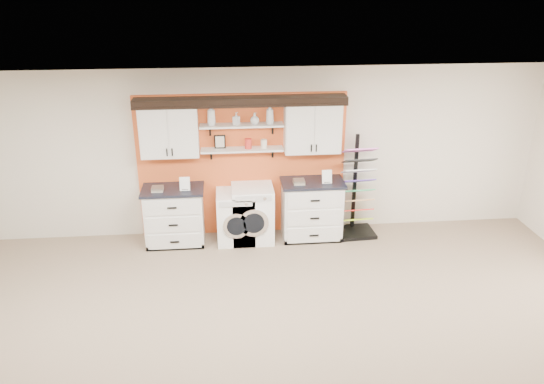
{
  "coord_description": "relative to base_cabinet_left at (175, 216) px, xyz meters",
  "views": [
    {
      "loc": [
        -0.28,
        -4.3,
        4.15
      ],
      "look_at": [
        0.34,
        2.3,
        1.4
      ],
      "focal_mm": 35.0,
      "sensor_mm": 36.0,
      "label": 1
    }
  ],
  "objects": [
    {
      "name": "wall_back",
      "position": [
        1.13,
        0.36,
        0.92
      ],
      "size": [
        10.0,
        0.0,
        10.0
      ],
      "primitive_type": "plane",
      "rotation": [
        1.57,
        0.0,
        0.0
      ],
      "color": "beige",
      "rests_on": "floor"
    },
    {
      "name": "dryer",
      "position": [
        1.27,
        -0.0,
        -0.01
      ],
      "size": [
        0.67,
        0.71,
        0.94
      ],
      "color": "white",
      "rests_on": "floor"
    },
    {
      "name": "soap_bottle_c",
      "position": [
        1.34,
        0.16,
        1.55
      ],
      "size": [
        0.17,
        0.17,
        0.18
      ],
      "primitive_type": "imported",
      "rotation": [
        0.0,
        0.0,
        1.31
      ],
      "color": "silver",
      "rests_on": "shelf_upper"
    },
    {
      "name": "soap_bottle_d",
      "position": [
        1.58,
        0.16,
        1.62
      ],
      "size": [
        0.12,
        0.12,
        0.32
      ],
      "primitive_type": "imported",
      "rotation": [
        0.0,
        0.0,
        1.56
      ],
      "color": "silver",
      "rests_on": "shelf_upper"
    },
    {
      "name": "ceiling",
      "position": [
        1.13,
        -3.64,
        2.32
      ],
      "size": [
        10.0,
        10.0,
        0.0
      ],
      "primitive_type": "plane",
      "rotation": [
        3.14,
        0.0,
        0.0
      ],
      "color": "white",
      "rests_on": "wall_back"
    },
    {
      "name": "washer",
      "position": [
        0.99,
        -0.0,
        -0.05
      ],
      "size": [
        0.61,
        0.71,
        0.86
      ],
      "color": "white",
      "rests_on": "floor"
    },
    {
      "name": "accent_panel",
      "position": [
        1.13,
        0.32,
        0.72
      ],
      "size": [
        3.4,
        0.07,
        2.4
      ],
      "primitive_type": "cube",
      "color": "#DC5825",
      "rests_on": "wall_back"
    },
    {
      "name": "upper_cabinet_right",
      "position": [
        2.26,
        0.15,
        1.4
      ],
      "size": [
        0.9,
        0.35,
        0.84
      ],
      "color": "white",
      "rests_on": "wall_back"
    },
    {
      "name": "shelf_upper",
      "position": [
        1.13,
        0.16,
        1.45
      ],
      "size": [
        1.32,
        0.28,
        0.03
      ],
      "primitive_type": "cube",
      "color": "white",
      "rests_on": "wall_back"
    },
    {
      "name": "shelf_lower",
      "position": [
        1.13,
        0.16,
        1.05
      ],
      "size": [
        1.32,
        0.28,
        0.03
      ],
      "primitive_type": "cube",
      "color": "white",
      "rests_on": "wall_back"
    },
    {
      "name": "crown_molding",
      "position": [
        1.13,
        0.17,
        1.84
      ],
      "size": [
        3.3,
        0.41,
        0.13
      ],
      "color": "black",
      "rests_on": "wall_back"
    },
    {
      "name": "base_cabinet_right",
      "position": [
        2.26,
        -0.0,
        0.02
      ],
      "size": [
        1.03,
        0.66,
        1.01
      ],
      "color": "white",
      "rests_on": "floor"
    },
    {
      "name": "soap_bottle_a",
      "position": [
        0.66,
        0.16,
        1.63
      ],
      "size": [
        0.17,
        0.17,
        0.33
      ],
      "primitive_type": "imported",
      "rotation": [
        0.0,
        0.0,
        0.47
      ],
      "color": "silver",
      "rests_on": "shelf_upper"
    },
    {
      "name": "soap_bottle_b",
      "position": [
        1.05,
        0.16,
        1.56
      ],
      "size": [
        0.12,
        0.12,
        0.19
      ],
      "primitive_type": "imported",
      "rotation": [
        0.0,
        0.0,
        2.46
      ],
      "color": "silver",
      "rests_on": "shelf_upper"
    },
    {
      "name": "sample_rack",
      "position": [
        3.03,
        0.04,
        0.06
      ],
      "size": [
        0.66,
        0.56,
        1.72
      ],
      "rotation": [
        0.0,
        0.0,
        0.06
      ],
      "color": "black",
      "rests_on": "floor"
    },
    {
      "name": "upper_cabinet_left",
      "position": [
        0.0,
        0.15,
        1.4
      ],
      "size": [
        0.9,
        0.35,
        0.84
      ],
      "color": "white",
      "rests_on": "wall_back"
    },
    {
      "name": "picture_frame",
      "position": [
        0.78,
        0.21,
        1.17
      ],
      "size": [
        0.18,
        0.02,
        0.22
      ],
      "color": "black",
      "rests_on": "shelf_lower"
    },
    {
      "name": "base_cabinet_left",
      "position": [
        0.0,
        0.0,
        0.0
      ],
      "size": [
        0.99,
        0.66,
        0.97
      ],
      "color": "white",
      "rests_on": "floor"
    },
    {
      "name": "canister_cream",
      "position": [
        1.48,
        0.16,
        1.13
      ],
      "size": [
        0.1,
        0.1,
        0.14
      ],
      "primitive_type": "cylinder",
      "color": "silver",
      "rests_on": "shelf_lower"
    },
    {
      "name": "canister_red",
      "position": [
        1.23,
        0.16,
        1.14
      ],
      "size": [
        0.11,
        0.11,
        0.16
      ],
      "primitive_type": "cylinder",
      "color": "red",
      "rests_on": "shelf_lower"
    }
  ]
}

